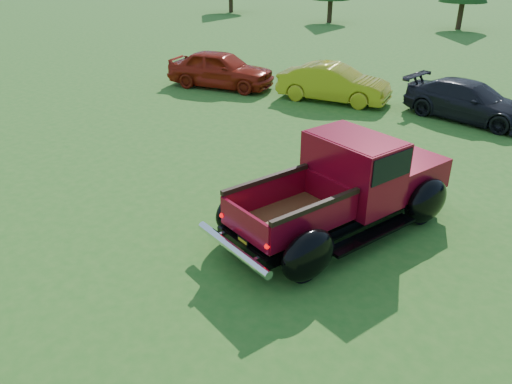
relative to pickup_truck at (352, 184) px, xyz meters
name	(u,v)px	position (x,y,z in m)	size (l,w,h in m)	color
ground	(228,229)	(-1.97, -1.64, -0.92)	(120.00, 120.00, 0.00)	#2A621C
pickup_truck	(352,184)	(0.00, 0.00, 0.00)	(3.77, 5.57, 1.94)	black
show_car_red	(221,69)	(-9.12, 7.51, -0.17)	(1.76, 4.38, 1.49)	maroon
show_car_yellow	(334,83)	(-4.36, 8.21, -0.24)	(1.44, 4.13, 1.36)	#AEA217
show_car_grey	(470,101)	(0.39, 8.71, -0.29)	(1.77, 4.35, 1.26)	black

